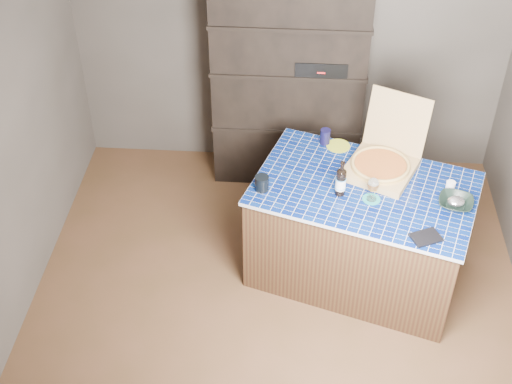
# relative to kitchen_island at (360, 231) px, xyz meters

# --- Properties ---
(room) EXTENTS (3.50, 3.50, 3.50)m
(room) POSITION_rel_kitchen_island_xyz_m (-0.57, -0.34, 0.85)
(room) COLOR brown
(room) RESTS_ON ground
(shelving_unit) EXTENTS (1.20, 0.41, 1.80)m
(shelving_unit) POSITION_rel_kitchen_island_xyz_m (-0.56, 1.19, 0.50)
(shelving_unit) COLOR black
(shelving_unit) RESTS_ON floor
(kitchen_island) EXTENTS (1.68, 1.33, 0.81)m
(kitchen_island) POSITION_rel_kitchen_island_xyz_m (0.00, 0.00, 0.00)
(kitchen_island) COLOR #49331C
(kitchen_island) RESTS_ON floor
(pizza_box) EXTENTS (0.62, 0.67, 0.48)m
(pizza_box) POSITION_rel_kitchen_island_xyz_m (0.12, 0.20, 0.47)
(pizza_box) COLOR tan
(pizza_box) RESTS_ON kitchen_island
(mead_bottle) EXTENTS (0.07, 0.07, 0.27)m
(mead_bottle) POSITION_rel_kitchen_island_xyz_m (-0.17, -0.08, 0.51)
(mead_bottle) COLOR black
(mead_bottle) RESTS_ON kitchen_island
(teal_trivet) EXTENTS (0.12, 0.12, 0.01)m
(teal_trivet) POSITION_rel_kitchen_island_xyz_m (0.03, -0.13, 0.40)
(teal_trivet) COLOR teal
(teal_trivet) RESTS_ON kitchen_island
(wine_glass) EXTENTS (0.08, 0.08, 0.17)m
(wine_glass) POSITION_rel_kitchen_island_xyz_m (0.03, -0.13, 0.52)
(wine_glass) COLOR white
(wine_glass) RESTS_ON teal_trivet
(tumbler) EXTENTS (0.09, 0.09, 0.11)m
(tumbler) POSITION_rel_kitchen_island_xyz_m (-0.70, -0.07, 0.46)
(tumbler) COLOR black
(tumbler) RESTS_ON kitchen_island
(dvd_case) EXTENTS (0.22, 0.19, 0.01)m
(dvd_case) POSITION_rel_kitchen_island_xyz_m (0.35, -0.48, 0.41)
(dvd_case) COLOR black
(dvd_case) RESTS_ON kitchen_island
(bowl) EXTENTS (0.28, 0.28, 0.06)m
(bowl) POSITION_rel_kitchen_island_xyz_m (0.58, -0.15, 0.43)
(bowl) COLOR black
(bowl) RESTS_ON kitchen_island
(foil_contents) EXTENTS (0.12, 0.10, 0.05)m
(foil_contents) POSITION_rel_kitchen_island_xyz_m (0.58, -0.15, 0.44)
(foil_contents) COLOR silver
(foil_contents) RESTS_ON bowl
(white_jar) EXTENTS (0.06, 0.06, 0.05)m
(white_jar) POSITION_rel_kitchen_island_xyz_m (0.57, 0.03, 0.43)
(white_jar) COLOR white
(white_jar) RESTS_ON kitchen_island
(navy_cup) EXTENTS (0.07, 0.07, 0.12)m
(navy_cup) POSITION_rel_kitchen_island_xyz_m (-0.27, 0.49, 0.46)
(navy_cup) COLOR black
(navy_cup) RESTS_ON kitchen_island
(green_trivet) EXTENTS (0.17, 0.17, 0.01)m
(green_trivet) POSITION_rel_kitchen_island_xyz_m (-0.17, 0.46, 0.41)
(green_trivet) COLOR #A0AD25
(green_trivet) RESTS_ON kitchen_island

